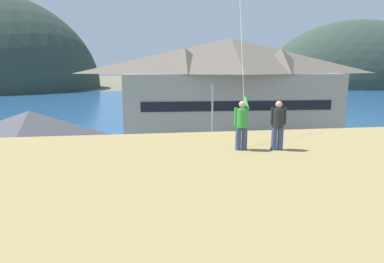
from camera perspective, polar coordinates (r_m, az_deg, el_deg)
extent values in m
plane|color=#66604C|center=(20.95, 1.40, -13.41)|extent=(600.00, 600.00, 0.00)
cube|color=gray|center=(25.51, -0.49, -8.69)|extent=(40.00, 20.00, 0.10)
cube|color=navy|center=(79.33, -5.84, 4.79)|extent=(360.00, 84.00, 0.03)
ellipsoid|color=#2D3D33|center=(161.97, 26.45, 6.90)|extent=(85.88, 47.16, 55.48)
cube|color=#999E99|center=(42.49, 6.46, 4.59)|extent=(26.06, 10.49, 7.83)
cube|color=black|center=(37.84, 7.98, 4.35)|extent=(21.82, 1.00, 1.10)
pyramid|color=#60564C|center=(42.23, 6.64, 12.75)|extent=(27.64, 11.49, 4.24)
pyramid|color=#60564C|center=(39.74, -1.21, 12.04)|extent=(5.39, 5.39, 2.97)
pyramid|color=#60564C|center=(42.26, 14.95, 11.62)|extent=(5.39, 5.39, 2.97)
cube|color=#338475|center=(26.36, -25.46, -4.90)|extent=(7.12, 5.36, 3.83)
pyramid|color=#47474C|center=(25.78, -25.99, 1.18)|extent=(7.70, 5.90, 1.85)
cube|color=black|center=(24.09, -27.13, -7.93)|extent=(1.10, 0.07, 2.68)
cube|color=#338475|center=(44.02, -3.23, 1.73)|extent=(5.10, 4.46, 3.05)
pyramid|color=#47474C|center=(43.71, -3.26, 4.65)|extent=(5.51, 4.90, 1.46)
cube|color=black|center=(42.02, -3.14, 0.65)|extent=(1.10, 0.13, 2.14)
cube|color=#70604C|center=(54.89, -2.75, 2.37)|extent=(3.20, 14.91, 0.70)
cube|color=silver|center=(52.23, -6.25, 1.97)|extent=(2.93, 7.05, 0.90)
cube|color=white|center=(52.14, -6.26, 2.55)|extent=(2.84, 6.84, 0.16)
cube|color=silver|center=(51.55, -6.19, 3.16)|extent=(1.75, 2.21, 1.10)
cube|color=#23564C|center=(52.65, 1.28, 2.11)|extent=(2.69, 7.12, 0.90)
cube|color=#33665B|center=(52.57, 1.28, 2.68)|extent=(2.60, 6.90, 0.16)
cube|color=silver|center=(51.96, 1.34, 3.29)|extent=(1.70, 2.19, 1.10)
cube|color=#23564C|center=(53.56, -6.51, 2.20)|extent=(2.74, 7.99, 0.90)
cube|color=#33665B|center=(53.48, -6.52, 2.76)|extent=(2.66, 7.75, 0.16)
cube|color=silver|center=(52.81, -6.50, 3.34)|extent=(1.84, 2.42, 1.10)
cube|color=slate|center=(19.98, 0.62, -12.10)|extent=(4.29, 2.01, 0.80)
cube|color=#5B5B5F|center=(19.68, 0.18, -10.11)|extent=(2.18, 1.71, 0.70)
cube|color=black|center=(19.69, 0.18, -10.21)|extent=(2.22, 1.74, 0.32)
cylinder|color=black|center=(19.49, 5.02, -14.05)|extent=(0.65, 0.25, 0.64)
cylinder|color=black|center=(21.14, 4.12, -11.96)|extent=(0.65, 0.25, 0.64)
cylinder|color=black|center=(19.23, -3.28, -14.40)|extent=(0.65, 0.25, 0.64)
cylinder|color=black|center=(20.90, -3.46, -12.24)|extent=(0.65, 0.25, 0.64)
cube|color=red|center=(31.76, 26.46, -4.43)|extent=(4.34, 2.17, 0.80)
cube|color=#B11A15|center=(31.51, 26.34, -3.13)|extent=(2.23, 1.78, 0.70)
cube|color=black|center=(31.52, 26.34, -3.19)|extent=(2.28, 1.82, 0.32)
cylinder|color=black|center=(31.81, 29.36, -5.43)|extent=(0.66, 0.28, 0.64)
cylinder|color=black|center=(33.30, 27.68, -4.57)|extent=(0.66, 0.28, 0.64)
cylinder|color=black|center=(30.44, 24.99, -5.73)|extent=(0.66, 0.28, 0.64)
cylinder|color=black|center=(32.00, 23.46, -4.81)|extent=(0.66, 0.28, 0.64)
cube|color=silver|center=(28.24, 8.72, -5.21)|extent=(4.32, 2.10, 0.80)
cube|color=beige|center=(28.07, 9.07, -3.73)|extent=(2.21, 1.75, 0.70)
cube|color=black|center=(28.08, 9.07, -3.80)|extent=(2.26, 1.78, 0.32)
cylinder|color=black|center=(28.96, 5.66, -5.54)|extent=(0.65, 0.27, 0.64)
cylinder|color=black|center=(27.23, 6.30, -6.64)|extent=(0.65, 0.27, 0.64)
cylinder|color=black|center=(29.53, 10.91, -5.36)|extent=(0.65, 0.27, 0.64)
cylinder|color=black|center=(27.84, 11.87, -6.42)|extent=(0.65, 0.27, 0.64)
cube|color=navy|center=(26.48, -3.16, -6.20)|extent=(4.34, 2.15, 0.80)
cube|color=navy|center=(26.25, -3.50, -4.66)|extent=(2.23, 1.77, 0.70)
cube|color=black|center=(26.26, -3.50, -4.73)|extent=(2.27, 1.81, 0.32)
cylinder|color=black|center=(26.01, 0.19, -7.43)|extent=(0.66, 0.27, 0.64)
cylinder|color=black|center=(27.71, -0.68, -6.26)|extent=(0.66, 0.27, 0.64)
cylinder|color=black|center=(25.56, -5.83, -7.84)|extent=(0.66, 0.27, 0.64)
cylinder|color=black|center=(27.29, -6.33, -6.61)|extent=(0.66, 0.27, 0.64)
cube|color=black|center=(25.83, 27.45, -7.93)|extent=(4.22, 1.85, 0.80)
cube|color=black|center=(25.53, 27.32, -6.37)|extent=(2.12, 1.63, 0.70)
cube|color=black|center=(25.54, 27.32, -6.45)|extent=(2.16, 1.66, 0.32)
cylinder|color=black|center=(27.43, 28.65, -7.85)|extent=(0.64, 0.23, 0.64)
cylinder|color=black|center=(24.50, 25.93, -9.79)|extent=(0.64, 0.23, 0.64)
cylinder|color=black|center=(25.95, 23.71, -8.46)|extent=(0.64, 0.23, 0.64)
cube|color=black|center=(23.06, 13.31, -9.16)|extent=(4.33, 2.12, 0.80)
cube|color=black|center=(22.78, 13.03, -7.41)|extent=(2.22, 1.76, 0.70)
cube|color=black|center=(22.79, 13.03, -7.50)|extent=(2.26, 1.79, 0.32)
cylinder|color=black|center=(22.83, 17.28, -10.66)|extent=(0.65, 0.27, 0.64)
cylinder|color=black|center=(24.43, 15.74, -9.11)|extent=(0.65, 0.27, 0.64)
cylinder|color=black|center=(22.03, 10.51, -11.15)|extent=(0.65, 0.27, 0.64)
cylinder|color=black|center=(23.68, 9.41, -9.49)|extent=(0.65, 0.27, 0.64)
cube|color=slate|center=(30.15, 18.24, -4.60)|extent=(4.24, 1.90, 0.80)
cube|color=#5B5B5F|center=(29.90, 18.07, -3.23)|extent=(2.14, 1.65, 0.70)
cube|color=black|center=(29.91, 18.07, -3.29)|extent=(2.18, 1.68, 0.32)
cylinder|color=black|center=(30.08, 21.30, -5.64)|extent=(0.65, 0.24, 0.64)
cylinder|color=black|center=(31.64, 19.75, -4.72)|extent=(0.65, 0.24, 0.64)
cylinder|color=black|center=(28.91, 16.49, -5.99)|extent=(0.65, 0.24, 0.64)
cylinder|color=black|center=(30.53, 15.14, -5.01)|extent=(0.65, 0.24, 0.64)
cylinder|color=#ADADB2|center=(30.35, 3.50, 1.40)|extent=(0.16, 0.16, 6.96)
cube|color=#4C4C51|center=(30.30, 3.44, 7.82)|extent=(0.24, 0.70, 0.20)
cylinder|color=#384770|center=(11.87, 7.93, -1.20)|extent=(0.20, 0.20, 0.82)
cylinder|color=#384770|center=(11.92, 8.96, -1.18)|extent=(0.20, 0.20, 0.82)
cylinder|color=green|center=(11.76, 8.55, 2.28)|extent=(0.40, 0.40, 0.64)
sphere|color=tan|center=(11.70, 8.62, 4.61)|extent=(0.24, 0.24, 0.24)
cylinder|color=green|center=(11.91, 9.28, 4.80)|extent=(0.15, 0.56, 0.43)
cylinder|color=green|center=(11.71, 7.51, 2.62)|extent=(0.11, 0.11, 0.60)
cylinder|color=#384770|center=(12.13, 13.89, -1.16)|extent=(0.20, 0.20, 0.82)
cylinder|color=#384770|center=(12.19, 14.90, -1.15)|extent=(0.20, 0.20, 0.82)
cylinder|color=#232328|center=(12.03, 14.57, 2.25)|extent=(0.40, 0.40, 0.64)
sphere|color=tan|center=(11.97, 14.68, 4.52)|extent=(0.24, 0.24, 0.24)
cylinder|color=#232328|center=(11.97, 13.56, 2.59)|extent=(0.11, 0.11, 0.60)
cylinder|color=#232328|center=(12.08, 15.59, 2.56)|extent=(0.11, 0.11, 0.60)
cylinder|color=silver|center=(14.77, 8.28, 19.78)|extent=(0.87, 5.31, 10.35)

